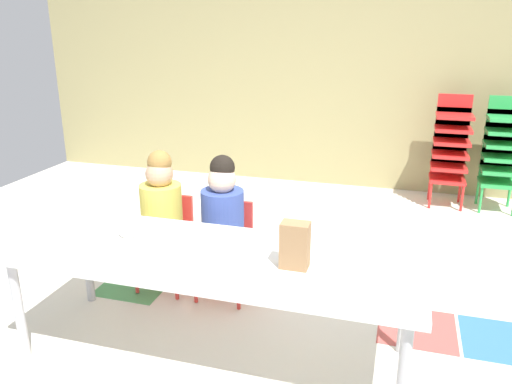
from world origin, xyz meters
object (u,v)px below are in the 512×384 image
Objects in this scene: seated_child_near_camera at (162,208)px; donut_powdered_on_plate at (130,231)px; kid_chair_green_stack at (502,148)px; paper_plate_near_edge at (131,235)px; paper_bag_brown at (295,245)px; kid_chair_red_stack at (451,145)px; seated_child_middle_seat at (223,214)px; craft_table at (212,261)px; paper_plate_center_table at (232,245)px.

donut_powdered_on_plate is (0.07, -0.52, 0.06)m from seated_child_near_camera.
kid_chair_green_stack is 5.78× the size of paper_plate_near_edge.
kid_chair_green_stack is 3.15m from paper_bag_brown.
paper_bag_brown is at bearing -114.35° from kid_chair_green_stack.
seated_child_near_camera is at bearing -129.38° from kid_chair_red_stack.
craft_table is at bearing -75.35° from seated_child_middle_seat.
craft_table is 9.28× the size of paper_bag_brown.
kid_chair_red_stack reaches higher than paper_plate_center_table.
craft_table is 3.32m from kid_chair_green_stack.
kid_chair_red_stack reaches higher than seated_child_near_camera.
paper_plate_near_edge is (0.07, -0.52, 0.03)m from seated_child_near_camera.
paper_plate_near_edge is at bearing 0.00° from donut_powdered_on_plate.
craft_table is 2.23× the size of seated_child_near_camera.
seated_child_middle_seat is (-0.15, 0.59, 0.02)m from craft_table.
seated_child_near_camera is 3.21m from kid_chair_green_stack.
craft_table is at bearing -8.30° from paper_plate_near_edge.
donut_powdered_on_plate is at bearing 173.33° from paper_bag_brown.
seated_child_near_camera is 4.17× the size of paper_bag_brown.
paper_plate_near_edge is 0.56m from paper_plate_center_table.
seated_child_middle_seat is 0.88× the size of kid_chair_green_stack.
donut_powdered_on_plate is (-0.49, 0.07, 0.07)m from craft_table.
paper_plate_near_edge is (-1.77, -2.77, 0.01)m from kid_chair_red_stack.
paper_plate_near_edge is at bearing -81.72° from seated_child_near_camera.
kid_chair_red_stack is 5.78× the size of paper_plate_center_table.
seated_child_middle_seat is 7.56× the size of donut_powdered_on_plate.
kid_chair_red_stack is 5.78× the size of paper_plate_near_edge.
kid_chair_green_stack is (1.72, 2.84, 0.04)m from craft_table.
seated_child_near_camera reaches higher than paper_plate_center_table.
craft_table is at bearing -124.24° from paper_plate_center_table.
seated_child_middle_seat is (0.41, 0.00, 0.00)m from seated_child_near_camera.
craft_table is 16.82× the size of donut_powdered_on_plate.
donut_powdered_on_plate is at bearing -122.92° from seated_child_middle_seat.
craft_table is 1.96× the size of kid_chair_red_stack.
seated_child_near_camera is 0.88× the size of kid_chair_green_stack.
paper_plate_center_table is at bearing 3.29° from paper_plate_near_edge.
kid_chair_green_stack reaches higher than seated_child_near_camera.
paper_bag_brown is 1.22× the size of paper_plate_near_edge.
paper_plate_near_edge is 1.00× the size of paper_plate_center_table.
paper_plate_center_table is (0.07, 0.10, 0.05)m from craft_table.
kid_chair_green_stack reaches higher than paper_plate_near_edge.
kid_chair_green_stack reaches higher than craft_table.
paper_plate_center_table is (0.63, -0.48, 0.03)m from seated_child_near_camera.
donut_powdered_on_plate is at bearing -122.65° from kid_chair_red_stack.
seated_child_middle_seat is 4.17× the size of paper_bag_brown.
paper_plate_near_edge is at bearing 173.33° from paper_bag_brown.
seated_child_near_camera is at bearing 147.77° from paper_bag_brown.
paper_plate_center_table reaches higher than craft_table.
paper_plate_center_table is 0.56m from donut_powdered_on_plate.
paper_bag_brown is 1.81× the size of donut_powdered_on_plate.
seated_child_middle_seat is at bearing -129.84° from kid_chair_green_stack.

